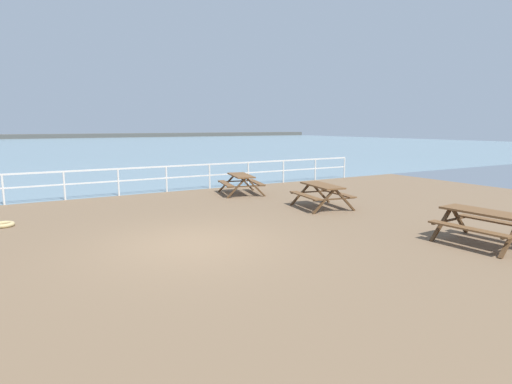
{
  "coord_description": "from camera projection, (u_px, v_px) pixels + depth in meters",
  "views": [
    {
      "loc": [
        -3.39,
        -8.77,
        2.68
      ],
      "look_at": [
        2.56,
        1.52,
        0.8
      ],
      "focal_mm": 29.3,
      "sensor_mm": 36.0,
      "label": 1
    }
  ],
  "objects": [
    {
      "name": "picnic_table_mid_centre",
      "position": [
        241.0,
        180.0,
        16.54
      ],
      "size": [
        1.88,
        2.09,
        0.8
      ],
      "rotation": [
        0.0,
        0.0,
        1.34
      ],
      "color": "brown",
      "rests_on": "ground"
    },
    {
      "name": "rope_coil",
      "position": [
        3.0,
        225.0,
        11.25
      ],
      "size": [
        0.55,
        0.55,
        0.11
      ],
      "primitive_type": "torus",
      "color": "tan",
      "rests_on": "ground"
    },
    {
      "name": "sea_band",
      "position": [
        44.0,
        147.0,
        54.71
      ],
      "size": [
        142.0,
        90.0,
        0.01
      ],
      "primitive_type": "cube",
      "color": "gray",
      "rests_on": "ground"
    },
    {
      "name": "picnic_table_near_right",
      "position": [
        483.0,
        219.0,
        9.5
      ],
      "size": [
        1.65,
        1.9,
        0.8
      ],
      "rotation": [
        0.0,
        0.0,
        1.64
      ],
      "color": "brown",
      "rests_on": "ground"
    },
    {
      "name": "picnic_table_near_left",
      "position": [
        322.0,
        190.0,
        13.75
      ],
      "size": [
        1.78,
        2.01,
        0.8
      ],
      "rotation": [
        0.0,
        0.0,
        1.41
      ],
      "color": "brown",
      "rests_on": "ground"
    },
    {
      "name": "distant_shoreline",
      "position": [
        31.0,
        138.0,
        91.48
      ],
      "size": [
        142.0,
        6.0,
        1.8
      ],
      "primitive_type": "cube",
      "color": "#4C4C47",
      "rests_on": "ground"
    },
    {
      "name": "ground_plane",
      "position": [
        193.0,
        248.0,
        9.61
      ],
      "size": [
        30.0,
        24.0,
        0.2
      ],
      "primitive_type": "cube",
      "color": "brown"
    },
    {
      "name": "seaward_railing",
      "position": [
        118.0,
        177.0,
        16.1
      ],
      "size": [
        23.07,
        0.07,
        1.08
      ],
      "color": "white",
      "rests_on": "ground"
    }
  ]
}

